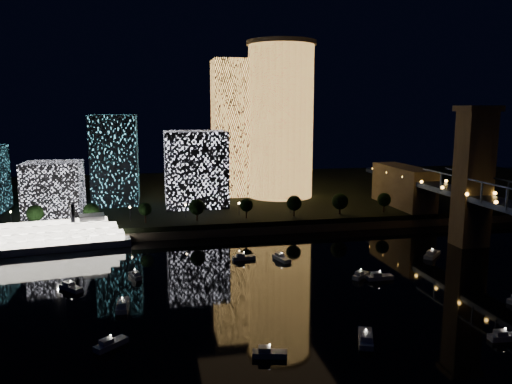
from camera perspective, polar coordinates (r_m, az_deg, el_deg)
ground at (r=125.83m, az=11.20°, el=-13.62°), size 520.00×520.00×0.00m
far_bank at (r=274.18m, az=-1.81°, el=-0.22°), size 420.00×160.00×5.00m
seawall at (r=199.57m, az=2.06°, el=-4.24°), size 420.00×6.00×3.00m
tower_cylindrical at (r=249.92m, az=2.85°, el=8.20°), size 34.00×34.00×76.12m
tower_rectangular at (r=255.16m, az=-2.49°, el=7.28°), size 21.33×21.33×67.87m
midrise_blocks at (r=232.74m, az=-16.51°, el=2.43°), size 116.25×48.23×41.15m
riverboat at (r=190.04m, az=-22.74°, el=-4.86°), size 55.88×18.88×16.53m
motorboats at (r=137.16m, az=5.11°, el=-11.10°), size 122.30×70.75×2.78m
esplanade_trees at (r=198.68m, az=-6.78°, el=-1.72°), size 166.18×6.93×8.97m
street_lamps at (r=204.55m, az=-8.04°, el=-1.83°), size 132.70×0.70×5.65m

